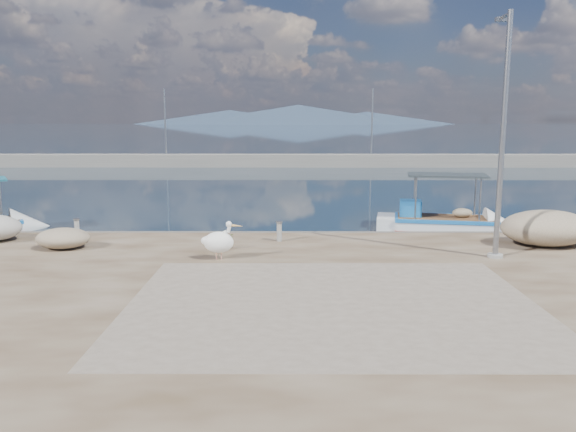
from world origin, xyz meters
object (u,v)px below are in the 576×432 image
at_px(boat_right, 443,225).
at_px(lamp_post, 502,145).
at_px(bollard_near, 279,230).
at_px(pelican, 219,242).

bearing_deg(boat_right, lamp_post, -82.03).
relative_size(lamp_post, bollard_near, 10.35).
relative_size(pelican, bollard_near, 1.74).
height_order(pelican, lamp_post, lamp_post).
bearing_deg(bollard_near, pelican, -123.77).
xyz_separation_m(boat_right, lamp_post, (-0.29, -6.66, 3.59)).
xyz_separation_m(lamp_post, bollard_near, (-6.42, 2.20, -2.93)).
bearing_deg(bollard_near, lamp_post, -18.87).
relative_size(boat_right, bollard_near, 8.71).
bearing_deg(lamp_post, pelican, -177.66).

